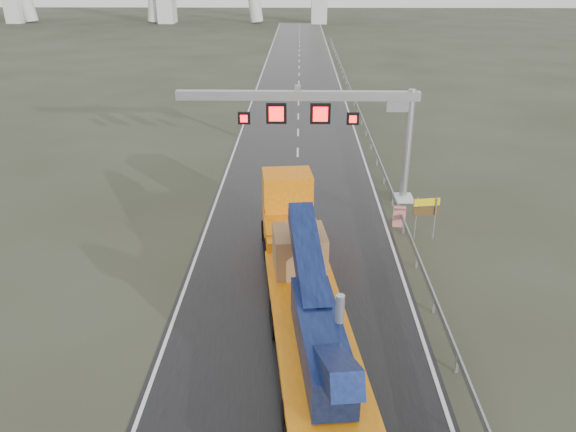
{
  "coord_description": "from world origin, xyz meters",
  "views": [
    {
      "loc": [
        0.12,
        -16.0,
        14.01
      ],
      "look_at": [
        -0.38,
        8.14,
        3.2
      ],
      "focal_mm": 35.0,
      "sensor_mm": 36.0,
      "label": 1
    }
  ],
  "objects_px": {
    "heavy_haul_truck": "(303,272)",
    "exit_sign_pair": "(426,210)",
    "sign_gantry": "(332,115)",
    "striped_barrier": "(399,217)"
  },
  "relations": [
    {
      "from": "striped_barrier",
      "to": "exit_sign_pair",
      "type": "bearing_deg",
      "value": -49.86
    },
    {
      "from": "sign_gantry",
      "to": "exit_sign_pair",
      "type": "relative_size",
      "value": 5.95
    },
    {
      "from": "heavy_haul_truck",
      "to": "exit_sign_pair",
      "type": "distance_m",
      "value": 9.77
    },
    {
      "from": "striped_barrier",
      "to": "sign_gantry",
      "type": "bearing_deg",
      "value": 141.97
    },
    {
      "from": "heavy_haul_truck",
      "to": "exit_sign_pair",
      "type": "xyz_separation_m",
      "value": [
        6.78,
        7.03,
        -0.07
      ]
    },
    {
      "from": "heavy_haul_truck",
      "to": "exit_sign_pair",
      "type": "height_order",
      "value": "heavy_haul_truck"
    },
    {
      "from": "sign_gantry",
      "to": "exit_sign_pair",
      "type": "distance_m",
      "value": 8.52
    },
    {
      "from": "exit_sign_pair",
      "to": "heavy_haul_truck",
      "type": "bearing_deg",
      "value": -143.51
    },
    {
      "from": "exit_sign_pair",
      "to": "striped_barrier",
      "type": "height_order",
      "value": "exit_sign_pair"
    },
    {
      "from": "sign_gantry",
      "to": "striped_barrier",
      "type": "bearing_deg",
      "value": -45.71
    }
  ]
}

